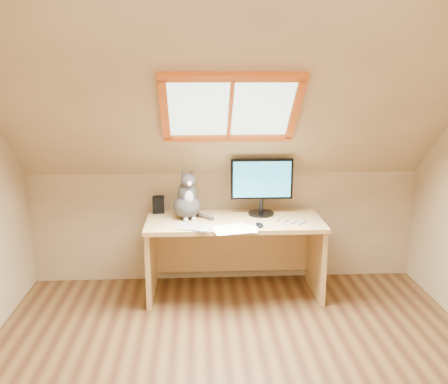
{
  "coord_description": "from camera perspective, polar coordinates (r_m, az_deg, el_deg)",
  "views": [
    {
      "loc": [
        -0.25,
        -2.64,
        1.87
      ],
      "look_at": [
        -0.05,
        1.0,
        1.0
      ],
      "focal_mm": 40.0,
      "sensor_mm": 36.0,
      "label": 1
    }
  ],
  "objects": [
    {
      "name": "room_shell",
      "position": [
        2.6,
        2.39,
        3.63
      ],
      "size": [
        3.52,
        3.52,
        2.41
      ],
      "color": "tan",
      "rests_on": "ground"
    },
    {
      "name": "desk",
      "position": [
        4.33,
        1.11,
        -5.61
      ],
      "size": [
        1.48,
        0.65,
        0.68
      ],
      "color": "tan",
      "rests_on": "ground"
    },
    {
      "name": "monitor",
      "position": [
        4.28,
        4.32,
        1.04
      ],
      "size": [
        0.53,
        0.23,
        0.49
      ],
      "color": "black",
      "rests_on": "desk"
    },
    {
      "name": "cat",
      "position": [
        4.22,
        -4.23,
        -0.96
      ],
      "size": [
        0.29,
        0.33,
        0.43
      ],
      "color": "#433D3B",
      "rests_on": "desk"
    },
    {
      "name": "desk_speaker",
      "position": [
        4.43,
        -7.51,
        -1.44
      ],
      "size": [
        0.1,
        0.1,
        0.14
      ],
      "primitive_type": "cube",
      "rotation": [
        0.0,
        0.0,
        0.04
      ],
      "color": "black",
      "rests_on": "desk"
    },
    {
      "name": "graphics_tablet",
      "position": [
        3.98,
        -3.42,
        -4.03
      ],
      "size": [
        0.32,
        0.27,
        0.01
      ],
      "primitive_type": "cube",
      "rotation": [
        0.0,
        0.0,
        -0.37
      ],
      "color": "#B2B2B7",
      "rests_on": "desk"
    },
    {
      "name": "mouse",
      "position": [
        4.01,
        4.07,
        -3.77
      ],
      "size": [
        0.08,
        0.11,
        0.03
      ],
      "primitive_type": "ellipsoid",
      "rotation": [
        0.0,
        0.0,
        0.27
      ],
      "color": "black",
      "rests_on": "desk"
    },
    {
      "name": "papers",
      "position": [
        3.95,
        1.01,
        -4.19
      ],
      "size": [
        0.35,
        0.3,
        0.01
      ],
      "color": "white",
      "rests_on": "desk"
    },
    {
      "name": "cables",
      "position": [
        4.13,
        6.36,
        -3.46
      ],
      "size": [
        0.51,
        0.26,
        0.01
      ],
      "color": "silver",
      "rests_on": "desk"
    }
  ]
}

